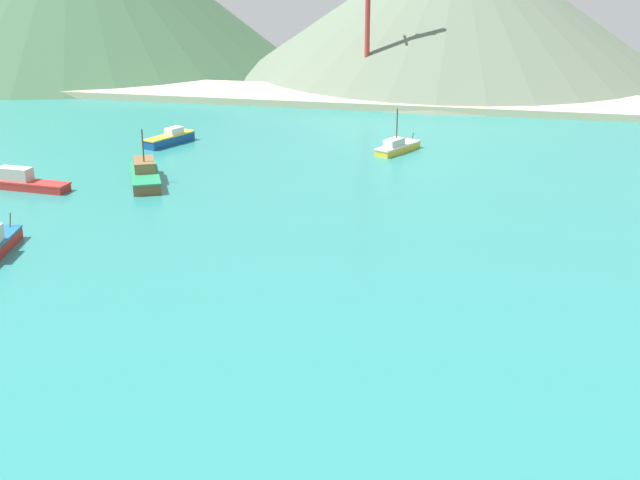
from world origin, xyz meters
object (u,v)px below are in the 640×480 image
at_px(fishing_boat_0, 397,147).
at_px(fishing_boat_4, 145,175).
at_px(fishing_boat_5, 170,138).
at_px(fishing_boat_8, 23,182).

height_order(fishing_boat_0, fishing_boat_4, fishing_boat_4).
distance_m(fishing_boat_4, fishing_boat_5, 19.64).
relative_size(fishing_boat_0, fishing_boat_4, 0.75).
bearing_deg(fishing_boat_8, fishing_boat_4, 22.67).
bearing_deg(fishing_boat_4, fishing_boat_8, -157.33).
bearing_deg(fishing_boat_4, fishing_boat_0, 37.81).
xyz_separation_m(fishing_boat_4, fishing_boat_8, (-12.91, -5.39, -0.12)).
distance_m(fishing_boat_0, fishing_boat_5, 31.89).
height_order(fishing_boat_0, fishing_boat_8, fishing_boat_0).
height_order(fishing_boat_4, fishing_boat_5, fishing_boat_4).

